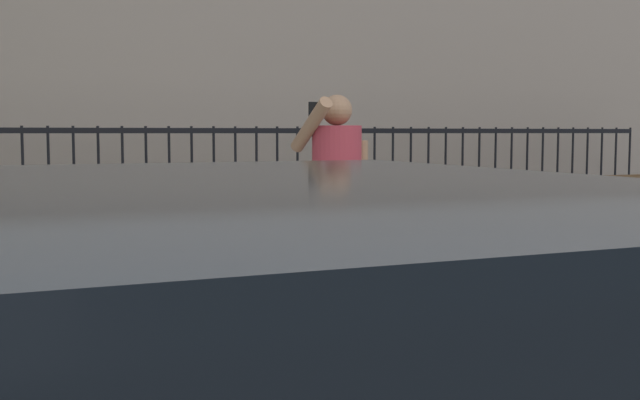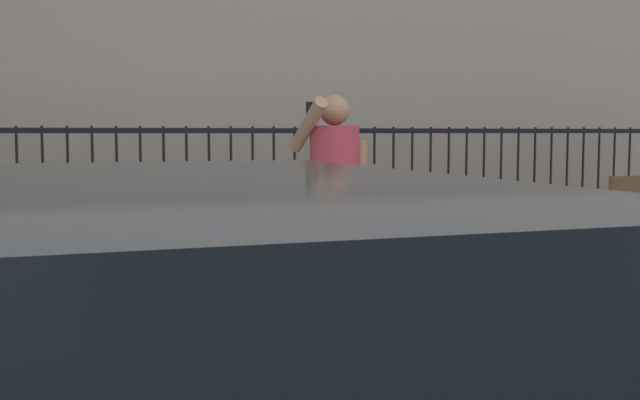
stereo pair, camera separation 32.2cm
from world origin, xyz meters
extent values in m
cube|color=#9E9B93|center=(0.00, 2.20, 0.07)|extent=(28.00, 4.40, 0.15)
cube|color=black|center=(0.00, 5.90, 1.55)|extent=(12.00, 0.04, 0.06)
cylinder|color=black|center=(-2.17, 5.90, 0.80)|extent=(0.03, 0.03, 1.60)
cylinder|color=black|center=(-1.91, 5.90, 0.80)|extent=(0.03, 0.03, 1.60)
cylinder|color=black|center=(-1.66, 5.90, 0.80)|extent=(0.03, 0.03, 1.60)
cylinder|color=black|center=(-1.40, 5.90, 0.80)|extent=(0.03, 0.03, 1.60)
cylinder|color=black|center=(-1.15, 5.90, 0.80)|extent=(0.03, 0.03, 1.60)
cylinder|color=black|center=(-0.89, 5.90, 0.80)|extent=(0.03, 0.03, 1.60)
cylinder|color=black|center=(-0.64, 5.90, 0.80)|extent=(0.03, 0.03, 1.60)
cylinder|color=black|center=(-0.38, 5.90, 0.80)|extent=(0.03, 0.03, 1.60)
cylinder|color=black|center=(-0.13, 5.90, 0.80)|extent=(0.03, 0.03, 1.60)
cylinder|color=black|center=(0.13, 5.90, 0.80)|extent=(0.03, 0.03, 1.60)
cylinder|color=black|center=(0.38, 5.90, 0.80)|extent=(0.03, 0.03, 1.60)
cylinder|color=black|center=(0.64, 5.90, 0.80)|extent=(0.03, 0.03, 1.60)
cylinder|color=black|center=(0.89, 5.90, 0.80)|extent=(0.03, 0.03, 1.60)
cylinder|color=black|center=(1.15, 5.90, 0.80)|extent=(0.03, 0.03, 1.60)
cylinder|color=black|center=(1.40, 5.90, 0.80)|extent=(0.03, 0.03, 1.60)
cylinder|color=black|center=(1.66, 5.90, 0.80)|extent=(0.03, 0.03, 1.60)
cylinder|color=black|center=(1.91, 5.90, 0.80)|extent=(0.03, 0.03, 1.60)
cylinder|color=black|center=(2.17, 5.90, 0.80)|extent=(0.03, 0.03, 1.60)
cylinder|color=black|center=(2.43, 5.90, 0.80)|extent=(0.03, 0.03, 1.60)
cylinder|color=black|center=(2.68, 5.90, 0.80)|extent=(0.03, 0.03, 1.60)
cylinder|color=black|center=(2.94, 5.90, 0.80)|extent=(0.03, 0.03, 1.60)
cylinder|color=black|center=(3.19, 5.90, 0.80)|extent=(0.03, 0.03, 1.60)
cylinder|color=black|center=(3.45, 5.90, 0.80)|extent=(0.03, 0.03, 1.60)
cylinder|color=black|center=(3.70, 5.90, 0.80)|extent=(0.03, 0.03, 1.60)
cylinder|color=black|center=(3.96, 5.90, 0.80)|extent=(0.03, 0.03, 1.60)
cylinder|color=black|center=(4.21, 5.90, 0.80)|extent=(0.03, 0.03, 1.60)
cylinder|color=black|center=(4.47, 5.90, 0.80)|extent=(0.03, 0.03, 1.60)
cylinder|color=black|center=(4.72, 5.90, 0.80)|extent=(0.03, 0.03, 1.60)
cylinder|color=black|center=(4.98, 5.90, 0.80)|extent=(0.03, 0.03, 1.60)
cylinder|color=black|center=(5.23, 5.90, 0.80)|extent=(0.03, 0.03, 1.60)
cylinder|color=black|center=(5.49, 5.90, 0.80)|extent=(0.03, 0.03, 1.60)
cylinder|color=black|center=(5.74, 5.90, 0.80)|extent=(0.03, 0.03, 1.60)
cylinder|color=black|center=(6.00, 5.90, 0.80)|extent=(0.03, 0.03, 1.60)
cube|color=black|center=(-2.46, -1.70, 1.17)|extent=(2.02, 1.62, 0.55)
cylinder|color=#936B4C|center=(-0.38, 2.06, 0.52)|extent=(0.15, 0.15, 0.74)
cylinder|color=#936B4C|center=(-0.18, 2.08, 0.52)|extent=(0.15, 0.15, 0.74)
cylinder|color=#992D38|center=(-0.28, 2.07, 1.23)|extent=(0.37, 0.37, 0.68)
sphere|color=#936B4C|center=(-0.28, 2.07, 1.68)|extent=(0.21, 0.21, 0.21)
cylinder|color=#936B4C|center=(-0.48, 2.05, 1.58)|extent=(0.14, 0.48, 0.37)
cylinder|color=#936B4C|center=(-0.08, 2.09, 1.21)|extent=(0.09, 0.09, 0.52)
cube|color=black|center=(-0.44, 2.12, 1.66)|extent=(0.07, 0.02, 0.15)
cube|color=brown|center=(-0.02, 2.10, 1.13)|extent=(0.30, 0.19, 0.34)
cube|color=brown|center=(3.86, 3.52, 0.60)|extent=(1.60, 0.45, 0.05)
cube|color=#333338|center=(3.16, 3.52, 0.35)|extent=(0.08, 0.41, 0.40)
camera|label=1|loc=(-2.47, -2.90, 1.53)|focal=44.46mm
camera|label=2|loc=(-2.17, -3.01, 1.53)|focal=44.46mm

